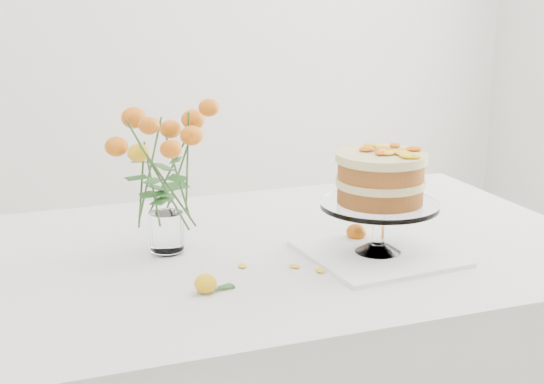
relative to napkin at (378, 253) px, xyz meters
The scene contains 9 objects.
table 0.24m from the napkin, 142.37° to the left, with size 1.43×0.93×0.76m.
napkin is the anchor object (origin of this frame).
cake_stand 0.16m from the napkin, ahead, with size 0.25×0.25×0.23m.
rose_vase 0.50m from the napkin, 157.68° to the left, with size 0.25×0.25×0.37m.
loose_rose_near 0.41m from the napkin, behind, with size 0.08×0.04×0.04m.
loose_rose_far 0.11m from the napkin, 89.51° to the left, with size 0.08×0.05×0.04m.
stray_petal_a 0.30m from the napkin, behind, with size 0.03×0.02×0.00m, color yellow.
stray_petal_b 0.20m from the napkin, behind, with size 0.03×0.02×0.00m, color yellow.
stray_petal_c 0.16m from the napkin, 163.90° to the right, with size 0.03×0.02×0.00m, color yellow.
Camera 1 is at (-0.57, -1.50, 1.32)m, focal length 50.00 mm.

